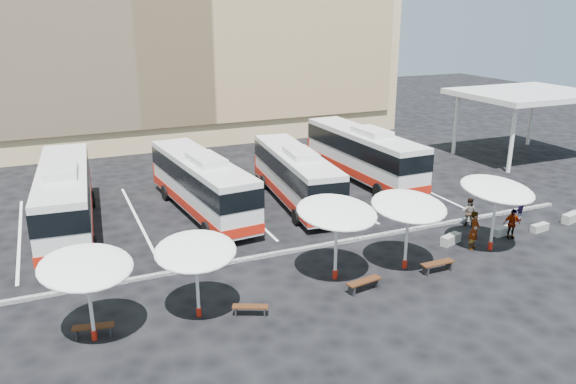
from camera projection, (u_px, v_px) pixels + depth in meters
name	position (u px, v px, depth m)	size (l,w,h in m)	color
ground	(294.00, 257.00, 26.62)	(120.00, 120.00, 0.00)	black
service_canopy	(527.00, 95.00, 42.92)	(10.00, 8.00, 5.20)	silver
curb_divider	(290.00, 251.00, 27.03)	(34.00, 0.25, 0.15)	black
bay_lines	(239.00, 205.00, 33.59)	(24.15, 12.00, 0.01)	white
bus_0	(65.00, 196.00, 29.28)	(3.41, 11.91, 3.73)	silver
bus_1	(201.00, 182.00, 31.78)	(3.44, 11.45, 3.58)	silver
bus_2	(296.00, 174.00, 33.58)	(3.41, 11.03, 3.44)	silver
bus_3	(363.00, 153.00, 38.06)	(2.95, 11.77, 3.72)	silver
sunshade_0	(86.00, 267.00, 19.09)	(4.17, 4.19, 3.33)	silver
sunshade_1	(196.00, 251.00, 20.65)	(3.66, 3.69, 3.18)	silver
sunshade_2	(337.00, 213.00, 23.54)	(4.14, 4.18, 3.60)	silver
sunshade_3	(409.00, 206.00, 24.57)	(3.43, 3.48, 3.48)	silver
sunshade_4	(497.00, 190.00, 26.46)	(4.48, 4.50, 3.61)	silver
wood_bench_0	(93.00, 328.00, 20.04)	(1.49, 0.68, 0.44)	black
wood_bench_1	(250.00, 308.00, 21.41)	(1.40, 0.91, 0.42)	black
wood_bench_2	(364.00, 283.00, 23.27)	(1.65, 0.67, 0.49)	black
wood_bench_3	(438.00, 265.00, 24.93)	(1.60, 0.43, 0.49)	black
conc_bench_0	(451.00, 239.00, 28.02)	(1.24, 0.41, 0.47)	gray
conc_bench_1	(502.00, 231.00, 29.10)	(1.13, 0.38, 0.42)	gray
conc_bench_2	(540.00, 228.00, 29.60)	(1.08, 0.36, 0.40)	gray
conc_bench_3	(571.00, 218.00, 30.89)	(1.33, 0.44, 0.50)	gray
passenger_0	(474.00, 230.00, 27.22)	(0.70, 0.46, 1.93)	black
passenger_1	(469.00, 212.00, 30.19)	(0.77, 0.60, 1.58)	black
passenger_2	(512.00, 224.00, 28.50)	(0.93, 0.39, 1.58)	black
passenger_3	(519.00, 208.00, 30.80)	(1.02, 0.59, 1.58)	black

